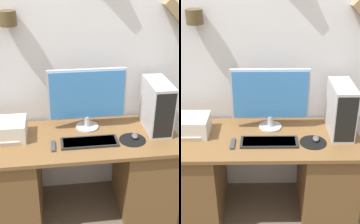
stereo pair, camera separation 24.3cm
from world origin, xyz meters
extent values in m
cube|color=silver|center=(0.00, 0.72, 1.35)|extent=(6.40, 0.05, 2.70)
cylinder|color=#4C3D23|center=(-0.50, 0.63, 1.67)|extent=(0.13, 0.13, 0.11)
cube|color=brown|center=(0.00, 0.33, 0.76)|extent=(1.62, 0.66, 0.03)
cube|color=brown|center=(-0.57, 0.33, 0.37)|extent=(0.45, 0.61, 0.74)
cube|color=brown|center=(0.57, 0.33, 0.37)|extent=(0.45, 0.61, 0.74)
cylinder|color=#B7B7BC|center=(0.08, 0.49, 0.78)|extent=(0.19, 0.19, 0.02)
cylinder|color=#B7B7BC|center=(0.08, 0.49, 0.83)|extent=(0.05, 0.05, 0.09)
cube|color=#B7B7BC|center=(0.08, 0.50, 1.08)|extent=(0.64, 0.03, 0.43)
cube|color=#387AC6|center=(0.08, 0.48, 1.08)|extent=(0.61, 0.01, 0.40)
cube|color=black|center=(0.07, 0.24, 0.78)|extent=(0.45, 0.16, 0.02)
cube|color=#424242|center=(0.07, 0.24, 0.79)|extent=(0.41, 0.14, 0.01)
cylinder|color=black|center=(0.42, 0.24, 0.77)|extent=(0.21, 0.21, 0.00)
ellipsoid|color=#4C4C51|center=(0.44, 0.27, 0.79)|extent=(0.05, 0.07, 0.03)
cube|color=#B2B2B7|center=(0.65, 0.41, 0.98)|extent=(0.17, 0.38, 0.42)
cube|color=black|center=(0.65, 0.22, 0.98)|extent=(0.16, 0.01, 0.38)
cube|color=beige|center=(-0.58, 0.40, 0.85)|extent=(0.32, 0.26, 0.15)
cube|color=white|center=(-0.58, 0.33, 0.81)|extent=(0.22, 0.12, 0.01)
cube|color=#38383D|center=(-0.22, 0.22, 0.78)|extent=(0.03, 0.14, 0.02)
camera|label=1|loc=(-0.19, -1.82, 2.10)|focal=50.00mm
camera|label=2|loc=(0.05, -1.84, 2.10)|focal=50.00mm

